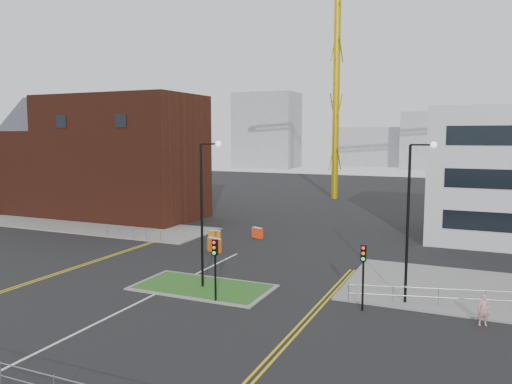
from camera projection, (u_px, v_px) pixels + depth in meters
ground at (87, 328)px, 24.74m from camera, size 200.00×200.00×0.00m
pavement_left at (87, 225)px, 52.74m from camera, size 28.00×8.00×0.12m
island_kerb at (203, 287)px, 31.22m from camera, size 8.60×4.60×0.08m
grass_island at (203, 287)px, 31.21m from camera, size 8.00×4.00×0.12m
brick_building at (102, 158)px, 58.62m from camera, size 24.20×10.07×14.24m
tower_crane at (377, 5)px, 71.08m from camera, size 52.39×10.05×40.88m
streetlamp_island at (205, 203)px, 30.52m from camera, size 1.46×0.36×9.18m
streetlamp_right_near at (412, 210)px, 27.55m from camera, size 1.46×0.36×9.18m
traffic_light_island at (215, 258)px, 28.29m from camera, size 0.28×0.33×3.65m
traffic_light_right at (363, 265)px, 26.92m from camera, size 0.28×0.33×3.65m
railing_left at (133, 232)px, 45.43m from camera, size 6.05×0.05×1.10m
centre_line at (114, 315)px, 26.56m from camera, size 0.15×30.00×0.01m
yellow_left_a at (88, 263)px, 37.43m from camera, size 0.12×24.00×0.01m
yellow_left_b at (91, 263)px, 37.31m from camera, size 0.12×24.00×0.01m
yellow_right_a at (307, 316)px, 26.40m from camera, size 0.12×20.00×0.01m
yellow_right_b at (313, 316)px, 26.28m from camera, size 0.12×20.00×0.01m
skyline_a at (267, 130)px, 148.65m from camera, size 18.00×12.00×22.00m
skyline_b at (447, 141)px, 138.11m from camera, size 24.00×12.00×16.00m
skyline_d at (387, 147)px, 154.62m from camera, size 30.00×12.00×12.00m
pedestrian at (484, 310)px, 24.99m from camera, size 0.67×0.55×1.60m
barrier_left at (214, 244)px, 40.84m from camera, size 1.43×0.97×1.15m
barrier_mid at (215, 235)px, 45.07m from camera, size 1.17×0.67×0.94m
barrier_right at (257, 232)px, 46.43m from camera, size 1.21×0.83×0.97m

